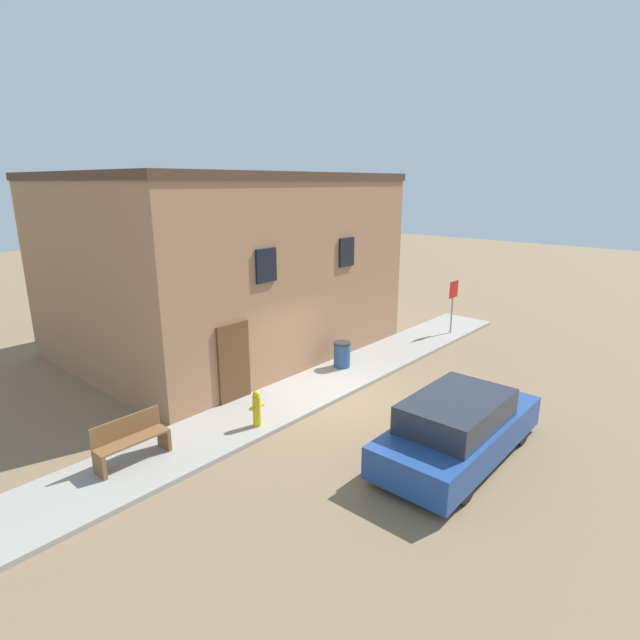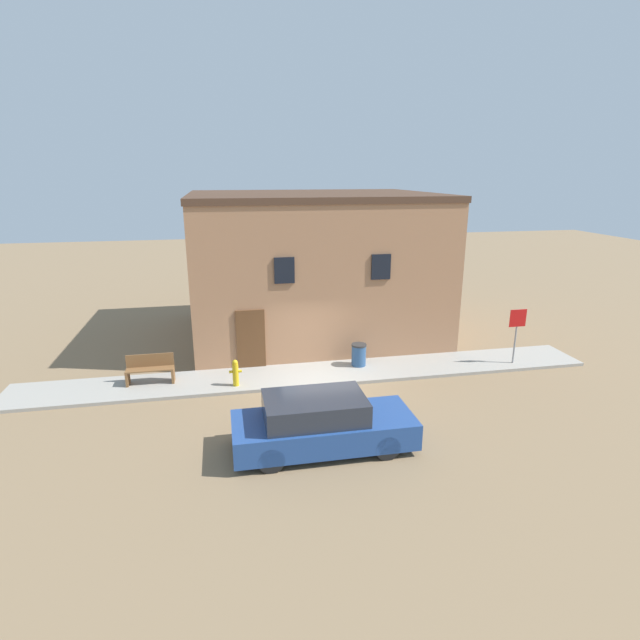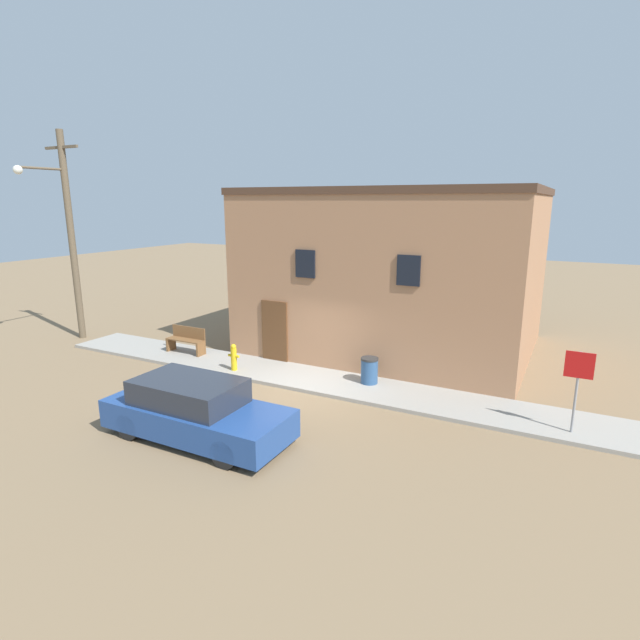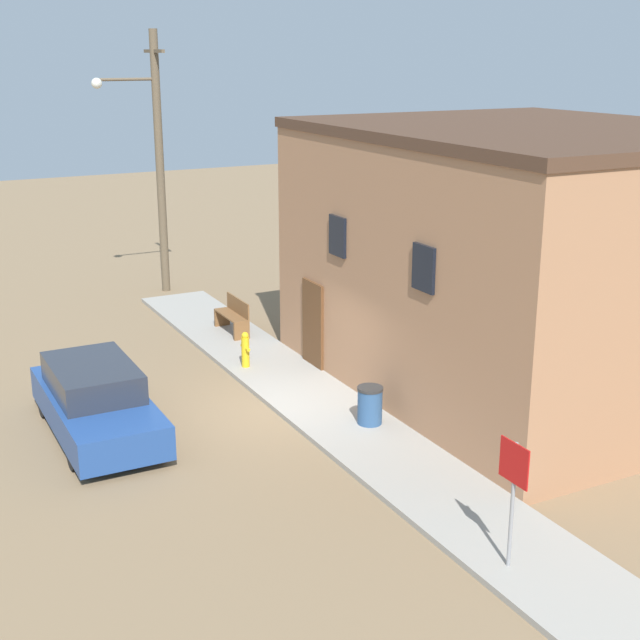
% 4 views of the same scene
% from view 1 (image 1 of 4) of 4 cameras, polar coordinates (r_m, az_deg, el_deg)
% --- Properties ---
extents(ground_plane, '(80.00, 80.00, 0.00)m').
position_cam_1_polar(ground_plane, '(13.61, 2.45, -9.15)').
color(ground_plane, '#846B4C').
extents(sidewalk, '(19.72, 2.03, 0.11)m').
position_cam_1_polar(sidewalk, '(14.19, -0.78, -7.83)').
color(sidewalk, '#9E998E').
rests_on(sidewalk, ground).
extents(brick_building, '(9.94, 8.19, 5.95)m').
position_cam_1_polar(brick_building, '(17.61, -11.06, 6.41)').
color(brick_building, '#A87551').
rests_on(brick_building, ground).
extents(fire_hydrant, '(0.41, 0.19, 0.88)m').
position_cam_1_polar(fire_hydrant, '(11.97, -7.24, -9.97)').
color(fire_hydrant, gold).
rests_on(fire_hydrant, sidewalk).
extents(stop_sign, '(0.63, 0.06, 2.01)m').
position_cam_1_polar(stop_sign, '(19.37, 14.97, 2.55)').
color(stop_sign, gray).
rests_on(stop_sign, sidewalk).
extents(bench, '(1.51, 0.44, 0.94)m').
position_cam_1_polar(bench, '(11.19, -20.81, -12.71)').
color(bench, brown).
rests_on(bench, sidewalk).
extents(trash_bin, '(0.54, 0.54, 0.80)m').
position_cam_1_polar(trash_bin, '(15.52, 2.54, -3.94)').
color(trash_bin, '#2D517F').
rests_on(trash_bin, sidewalk).
extents(parked_car, '(4.56, 1.80, 1.43)m').
position_cam_1_polar(parked_car, '(11.12, 15.58, -11.79)').
color(parked_car, black).
rests_on(parked_car, ground).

